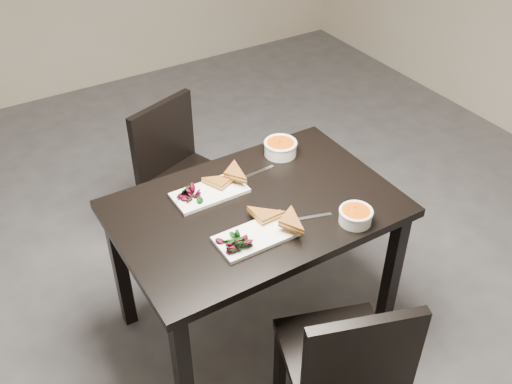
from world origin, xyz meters
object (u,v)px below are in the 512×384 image
at_px(chair_near, 346,362).
at_px(soup_bowl_near, 356,215).
at_px(chair_far, 180,170).
at_px(soup_bowl_far, 280,147).
at_px(table, 256,223).
at_px(plate_far, 210,193).
at_px(plate_near, 257,236).

height_order(chair_near, soup_bowl_near, chair_near).
height_order(chair_near, chair_far, same).
height_order(soup_bowl_near, soup_bowl_far, soup_bowl_far).
relative_size(chair_near, chair_far, 1.00).
bearing_deg(table, plate_far, 128.08).
xyz_separation_m(table, soup_bowl_near, (0.29, -0.31, 0.13)).
bearing_deg(soup_bowl_near, chair_far, 106.11).
xyz_separation_m(chair_near, plate_far, (-0.10, 0.86, 0.27)).
bearing_deg(plate_far, soup_bowl_near, -48.42).
bearing_deg(plate_near, plate_far, 94.33).
bearing_deg(soup_bowl_near, chair_near, -129.67).
relative_size(plate_near, plate_far, 1.02).
xyz_separation_m(soup_bowl_near, plate_far, (-0.42, 0.48, -0.03)).
bearing_deg(soup_bowl_far, chair_far, 123.53).
xyz_separation_m(table, plate_near, (-0.11, -0.18, 0.11)).
bearing_deg(plate_near, soup_bowl_near, -17.90).
xyz_separation_m(plate_near, soup_bowl_far, (0.41, 0.45, 0.03)).
height_order(chair_far, plate_near, chair_far).
relative_size(soup_bowl_near, soup_bowl_far, 0.88).
xyz_separation_m(table, chair_near, (-0.03, -0.69, -0.17)).
bearing_deg(plate_far, soup_bowl_far, 13.33).
bearing_deg(table, soup_bowl_far, 41.99).
bearing_deg(chair_far, soup_bowl_near, -93.54).
bearing_deg(chair_near, chair_far, 108.24).
bearing_deg(soup_bowl_far, plate_far, -166.67).
distance_m(plate_near, plate_far, 0.35).
relative_size(table, plate_near, 3.63).
distance_m(soup_bowl_near, plate_far, 0.64).
height_order(chair_far, plate_far, chair_far).
relative_size(chair_far, soup_bowl_near, 6.04).
bearing_deg(plate_near, table, 59.13).
bearing_deg(soup_bowl_near, plate_near, 162.10).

